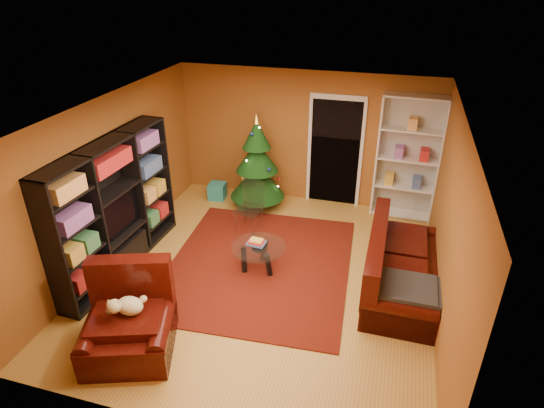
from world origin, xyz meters
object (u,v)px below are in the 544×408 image
(gift_box_teal, at_px, (217,191))
(acrylic_chair, at_px, (249,210))
(armchair, at_px, (127,323))
(coffee_table, at_px, (259,258))
(white_bookshelf, at_px, (408,159))
(media_unit, at_px, (114,208))
(gift_box_green, at_px, (244,202))
(rug, at_px, (260,264))
(dog, at_px, (130,306))
(sofa, at_px, (403,262))
(gift_box_red, at_px, (245,190))
(christmas_tree, at_px, (257,163))

(gift_box_teal, height_order, acrylic_chair, acrylic_chair)
(gift_box_teal, distance_m, armchair, 4.22)
(coffee_table, height_order, acrylic_chair, acrylic_chair)
(white_bookshelf, height_order, acrylic_chair, white_bookshelf)
(media_unit, relative_size, white_bookshelf, 1.13)
(gift_box_green, bearing_deg, rug, -64.06)
(armchair, bearing_deg, acrylic_chair, 61.75)
(armchair, bearing_deg, white_bookshelf, 36.19)
(gift_box_green, relative_size, dog, 0.70)
(gift_box_green, distance_m, sofa, 3.52)
(dog, distance_m, sofa, 3.80)
(dog, distance_m, acrylic_chair, 3.13)
(dog, bearing_deg, gift_box_red, 71.66)
(media_unit, xyz_separation_m, dog, (1.14, -1.54, -0.37))
(acrylic_chair, bearing_deg, christmas_tree, 107.28)
(media_unit, bearing_deg, dog, -51.42)
(media_unit, height_order, sofa, media_unit)
(gift_box_teal, height_order, coffee_table, coffee_table)
(gift_box_green, relative_size, sofa, 0.13)
(gift_box_green, bearing_deg, christmas_tree, 35.19)
(media_unit, xyz_separation_m, gift_box_red, (1.08, 2.86, -0.91))
(gift_box_green, xyz_separation_m, sofa, (3.04, -1.74, 0.33))
(white_bookshelf, relative_size, sofa, 1.09)
(dog, height_order, acrylic_chair, acrylic_chair)
(rug, height_order, acrylic_chair, acrylic_chair)
(acrylic_chair, bearing_deg, armchair, -89.84)
(coffee_table, bearing_deg, gift_box_red, 113.69)
(gift_box_green, bearing_deg, gift_box_teal, 159.36)
(sofa, bearing_deg, gift_box_teal, 62.06)
(gift_box_red, distance_m, coffee_table, 2.64)
(gift_box_teal, relative_size, coffee_table, 0.38)
(gift_box_teal, height_order, dog, dog)
(media_unit, relative_size, gift_box_red, 11.45)
(sofa, bearing_deg, media_unit, 97.96)
(armchair, distance_m, coffee_table, 2.30)
(acrylic_chair, bearing_deg, rug, -53.70)
(acrylic_chair, bearing_deg, sofa, -10.51)
(acrylic_chair, bearing_deg, gift_box_green, 123.79)
(gift_box_green, bearing_deg, media_unit, -118.49)
(gift_box_red, bearing_deg, media_unit, -110.69)
(christmas_tree, distance_m, white_bookshelf, 2.78)
(gift_box_green, height_order, coffee_table, coffee_table)
(sofa, bearing_deg, dog, 124.24)
(gift_box_teal, height_order, gift_box_green, gift_box_teal)
(white_bookshelf, bearing_deg, christmas_tree, -168.40)
(media_unit, distance_m, dog, 1.96)
(media_unit, relative_size, gift_box_teal, 8.21)
(gift_box_green, bearing_deg, acrylic_chair, -65.47)
(dog, bearing_deg, coffee_table, 44.13)
(gift_box_red, distance_m, sofa, 3.96)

